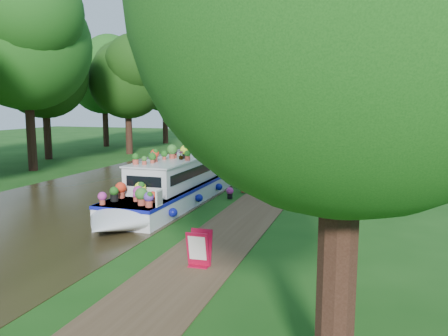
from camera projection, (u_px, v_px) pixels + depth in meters
ground at (237, 199)px, 19.12m from camera, size 100.00×100.00×0.00m
canal_water at (117, 190)px, 20.98m from camera, size 10.00×100.00×0.02m
towpath at (263, 201)px, 18.75m from camera, size 2.20×100.00×0.03m
plant_boat at (183, 180)px, 19.00m from camera, size 2.29×13.52×2.30m
tree_near_overhang at (336, 49)px, 19.88m from camera, size 5.52×5.28×8.99m
tree_near_mid at (358, 71)px, 30.98m from camera, size 6.90×6.60×9.40m
tree_near_far at (355, 73)px, 41.39m from camera, size 7.59×7.26×10.30m
tree_far_b at (26, 35)px, 26.26m from camera, size 8.97×8.58×12.11m
tree_far_c at (127, 74)px, 35.59m from camera, size 7.13×6.82×9.59m
tree_far_d at (165, 72)px, 45.33m from camera, size 8.05×7.70×10.85m
tree_far_g at (44, 68)px, 32.09m from camera, size 7.36×7.04×9.95m
tree_far_h at (104, 72)px, 41.90m from camera, size 7.82×7.48×10.49m
second_boat at (256, 152)px, 33.26m from camera, size 2.36×6.75×1.28m
sandwich_board at (199, 250)px, 11.10m from camera, size 0.59×0.48×0.92m
pedestrian_pink at (324, 141)px, 39.18m from camera, size 0.66×0.50×1.65m
pedestrian_dark at (317, 139)px, 40.29m from camera, size 1.04×0.91×1.83m
verge_plant at (251, 176)px, 23.74m from camera, size 0.46×0.41×0.45m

